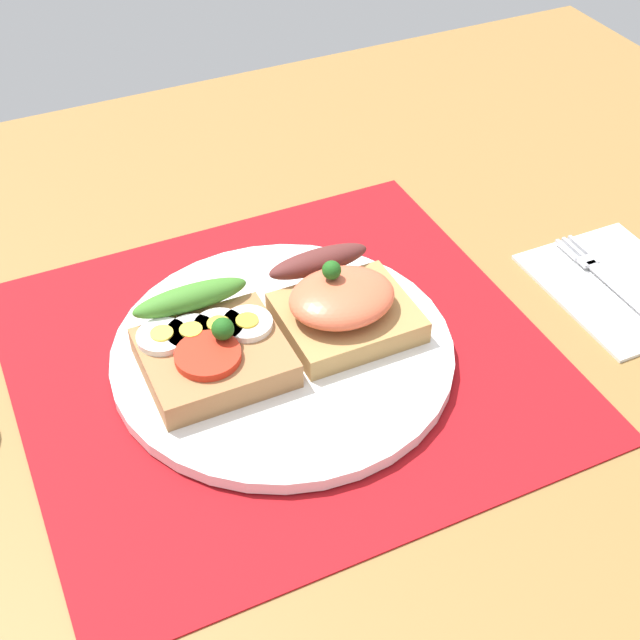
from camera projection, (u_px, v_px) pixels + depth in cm
name	position (u px, v px, depth cm)	size (l,w,h in cm)	color
ground_plane	(284.00, 375.00, 65.53)	(120.00, 90.00, 3.20)	olive
placemat	(283.00, 358.00, 64.37)	(38.01, 35.51, 0.30)	#A01016
plate	(283.00, 352.00, 63.93)	(25.00, 25.00, 1.02)	white
sandwich_egg_tomato	(210.00, 346.00, 61.40)	(9.82, 10.19, 4.27)	#A06C41
sandwich_salmon	(341.00, 302.00, 64.26)	(9.63, 9.74, 5.65)	#AC8149
napkin	(619.00, 285.00, 70.47)	(11.22, 13.93, 0.60)	white
fork	(611.00, 281.00, 70.12)	(1.62, 13.67, 0.32)	#B7B7BC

